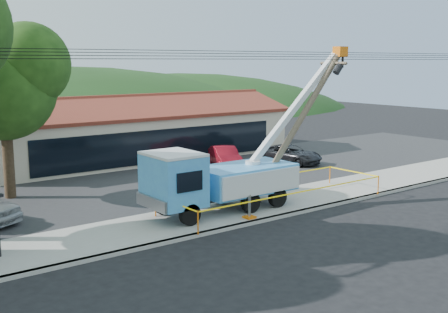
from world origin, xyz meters
TOP-DOWN VIEW (x-y plane):
  - ground at (0.00, 0.00)m, footprint 120.00×120.00m
  - curb at (0.00, 2.10)m, footprint 60.00×0.25m
  - sidewalk at (0.00, 4.00)m, footprint 60.00×4.00m
  - parking_lot at (0.00, 12.00)m, footprint 60.00×12.00m
  - strip_mall at (4.00, 19.98)m, footprint 22.50×8.53m
  - tree_lot at (-7.00, 13.00)m, footprint 6.30×5.60m
  - hill_center at (10.00, 55.00)m, footprint 89.60×64.00m
  - hill_east at (30.00, 55.00)m, footprint 72.80×52.00m
  - utility_truck at (-0.18, 4.28)m, footprint 11.68×4.01m
  - leaning_pole at (4.86, 4.06)m, footprint 6.33×1.76m
  - caution_tape at (2.75, 3.61)m, footprint 11.45×3.41m
  - car_red at (6.85, 13.04)m, footprint 2.90×4.34m
  - car_dark at (11.16, 11.41)m, footprint 3.11×4.91m

SIDE VIEW (x-z plane):
  - ground at x=0.00m, z-range 0.00..0.00m
  - hill_center at x=10.00m, z-range -16.00..16.00m
  - hill_east at x=30.00m, z-range -13.00..13.00m
  - car_red at x=6.85m, z-range -0.68..0.68m
  - car_dark at x=11.16m, z-range -0.63..0.63m
  - parking_lot at x=0.00m, z-range 0.00..0.10m
  - curb at x=0.00m, z-range 0.00..0.15m
  - sidewalk at x=0.00m, z-range 0.00..0.15m
  - caution_tape at x=2.75m, z-range 0.40..1.38m
  - utility_truck at x=-0.18m, z-range -2.07..5.53m
  - strip_mall at x=4.00m, z-range -0.46..4.22m
  - leaning_pole at x=4.86m, z-range 0.43..7.97m
  - tree_lot at x=-7.00m, z-range 1.74..10.68m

